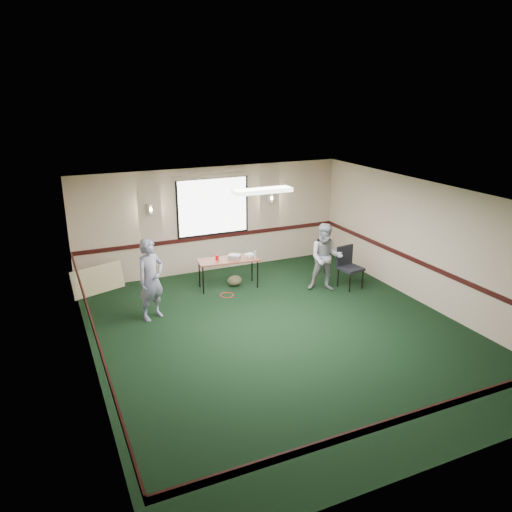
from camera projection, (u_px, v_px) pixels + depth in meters
name	position (u px, v px, depth m)	size (l,w,h in m)	color
ground	(283.00, 334.00, 9.72)	(8.00, 8.00, 0.00)	black
room_shell	(241.00, 229.00, 11.05)	(8.00, 8.02, 8.00)	#C1A78B
folding_table	(228.00, 261.00, 11.78)	(1.49, 0.74, 0.71)	#5F2F1B
projector	(234.00, 257.00, 11.80)	(0.27, 0.23, 0.09)	gray
game_console	(249.00, 255.00, 11.98)	(0.21, 0.17, 0.05)	white
red_cup	(217.00, 257.00, 11.69)	(0.08, 0.08, 0.12)	#AA0B10
water_bottle	(255.00, 255.00, 11.78)	(0.06, 0.06, 0.19)	#7BABCA
duffel_bag	(235.00, 281.00, 12.04)	(0.36, 0.27, 0.26)	#434026
cable_coil	(227.00, 295.00, 11.51)	(0.32, 0.32, 0.02)	red
folded_table	(98.00, 280.00, 11.57)	(1.27, 0.05, 0.65)	tan
conference_chair	(348.00, 264.00, 11.86)	(0.56, 0.58, 0.99)	black
person_left	(151.00, 280.00, 10.13)	(0.62, 0.41, 1.70)	#46549A
person_right	(326.00, 258.00, 11.58)	(0.78, 0.61, 1.61)	#7B98C0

